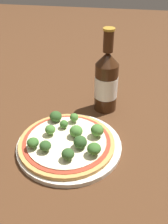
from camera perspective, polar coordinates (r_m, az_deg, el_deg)
ground_plane at (r=0.70m, az=-3.93°, el=-6.18°), size 3.00×3.00×0.00m
plate at (r=0.68m, az=-3.23°, el=-7.27°), size 0.27×0.27×0.01m
pizza at (r=0.67m, az=-3.79°, el=-6.58°), size 0.24×0.24×0.01m
broccoli_floret_0 at (r=0.68m, az=-7.36°, el=-3.80°), size 0.03×0.03×0.03m
broccoli_floret_1 at (r=0.66m, az=-1.73°, el=-4.19°), size 0.03×0.03×0.03m
broccoli_floret_2 at (r=0.67m, az=2.94°, el=-3.78°), size 0.03×0.03×0.03m
broccoli_floret_3 at (r=0.71m, az=-2.16°, el=-1.18°), size 0.02×0.02×0.03m
broccoli_floret_4 at (r=0.63m, az=-8.43°, el=-7.28°), size 0.03×0.03×0.03m
broccoli_floret_5 at (r=0.61m, az=2.21°, el=-7.98°), size 0.03×0.03×0.03m
broccoli_floret_6 at (r=0.64m, az=-11.07°, el=-6.57°), size 0.03×0.03×0.03m
broccoli_floret_7 at (r=0.63m, az=-0.83°, el=-6.58°), size 0.03×0.03×0.03m
broccoli_floret_8 at (r=0.70m, az=-4.40°, el=-2.64°), size 0.02×0.02×0.02m
broccoli_floret_9 at (r=0.60m, az=-3.51°, el=-9.11°), size 0.03×0.03×0.03m
broccoli_floret_10 at (r=0.72m, az=-6.18°, el=-0.95°), size 0.03×0.03×0.03m
beer_bottle at (r=0.78m, az=4.87°, el=6.67°), size 0.07×0.07×0.25m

